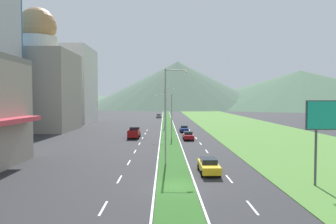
# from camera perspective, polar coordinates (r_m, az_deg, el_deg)

# --- Properties ---
(ground_plane) EXTENTS (600.00, 600.00, 0.00)m
(ground_plane) POSITION_cam_1_polar(r_m,az_deg,el_deg) (26.65, 1.39, -13.78)
(ground_plane) COLOR #2D2D30
(grass_median) EXTENTS (3.20, 240.00, 0.06)m
(grass_median) POSITION_cam_1_polar(r_m,az_deg,el_deg) (85.90, -0.04, -2.54)
(grass_median) COLOR #2D6023
(grass_median) RESTS_ON ground_plane
(grass_verge_right) EXTENTS (24.00, 240.00, 0.06)m
(grass_verge_right) POSITION_cam_1_polar(r_m,az_deg,el_deg) (88.55, 13.42, -2.45)
(grass_verge_right) COLOR #518438
(grass_verge_right) RESTS_ON ground_plane
(lane_dash_left_2) EXTENTS (0.16, 2.80, 0.01)m
(lane_dash_left_2) POSITION_cam_1_polar(r_m,az_deg,el_deg) (22.33, -11.94, -17.07)
(lane_dash_left_2) COLOR silver
(lane_dash_left_2) RESTS_ON ground_plane
(lane_dash_left_3) EXTENTS (0.16, 2.80, 0.01)m
(lane_dash_left_3) POSITION_cam_1_polar(r_m,az_deg,el_deg) (29.43, -9.01, -12.23)
(lane_dash_left_3) COLOR silver
(lane_dash_left_3) RESTS_ON ground_plane
(lane_dash_left_4) EXTENTS (0.16, 2.80, 0.01)m
(lane_dash_left_4) POSITION_cam_1_polar(r_m,az_deg,el_deg) (36.71, -7.28, -9.28)
(lane_dash_left_4) COLOR silver
(lane_dash_left_4) RESTS_ON ground_plane
(lane_dash_left_5) EXTENTS (0.16, 2.80, 0.01)m
(lane_dash_left_5) POSITION_cam_1_polar(r_m,az_deg,el_deg) (44.07, -6.14, -7.31)
(lane_dash_left_5) COLOR silver
(lane_dash_left_5) RESTS_ON ground_plane
(lane_dash_left_6) EXTENTS (0.16, 2.80, 0.01)m
(lane_dash_left_6) POSITION_cam_1_polar(r_m,az_deg,el_deg) (51.48, -5.33, -5.90)
(lane_dash_left_6) COLOR silver
(lane_dash_left_6) RESTS_ON ground_plane
(lane_dash_left_7) EXTENTS (0.16, 2.80, 0.01)m
(lane_dash_left_7) POSITION_cam_1_polar(r_m,az_deg,el_deg) (58.92, -4.74, -4.84)
(lane_dash_left_7) COLOR silver
(lane_dash_left_7) RESTS_ON ground_plane
(lane_dash_left_8) EXTENTS (0.16, 2.80, 0.01)m
(lane_dash_left_8) POSITION_cam_1_polar(r_m,az_deg,el_deg) (66.39, -4.27, -4.02)
(lane_dash_left_8) COLOR silver
(lane_dash_left_8) RESTS_ON ground_plane
(lane_dash_left_9) EXTENTS (0.16, 2.80, 0.01)m
(lane_dash_left_9) POSITION_cam_1_polar(r_m,az_deg,el_deg) (73.86, -3.90, -3.37)
(lane_dash_left_9) COLOR silver
(lane_dash_left_9) RESTS_ON ground_plane
(lane_dash_right_2) EXTENTS (0.16, 2.80, 0.01)m
(lane_dash_right_2) POSITION_cam_1_polar(r_m,az_deg,el_deg) (22.75, 15.39, -16.73)
(lane_dash_right_2) COLOR silver
(lane_dash_right_2) RESTS_ON ground_plane
(lane_dash_right_3) EXTENTS (0.16, 2.80, 0.01)m
(lane_dash_right_3) POSITION_cam_1_polar(r_m,az_deg,el_deg) (29.75, 11.29, -12.09)
(lane_dash_right_3) COLOR silver
(lane_dash_right_3) RESTS_ON ground_plane
(lane_dash_right_4) EXTENTS (0.16, 2.80, 0.01)m
(lane_dash_right_4) POSITION_cam_1_polar(r_m,az_deg,el_deg) (36.96, 8.84, -9.21)
(lane_dash_right_4) COLOR silver
(lane_dash_right_4) RESTS_ON ground_plane
(lane_dash_right_5) EXTENTS (0.16, 2.80, 0.01)m
(lane_dash_right_5) POSITION_cam_1_polar(r_m,az_deg,el_deg) (44.28, 7.22, -7.27)
(lane_dash_right_5) COLOR silver
(lane_dash_right_5) RESTS_ON ground_plane
(lane_dash_right_6) EXTENTS (0.16, 2.80, 0.01)m
(lane_dash_right_6) POSITION_cam_1_polar(r_m,az_deg,el_deg) (51.66, 6.07, -5.87)
(lane_dash_right_6) COLOR silver
(lane_dash_right_6) RESTS_ON ground_plane
(lane_dash_right_7) EXTENTS (0.16, 2.80, 0.01)m
(lane_dash_right_7) POSITION_cam_1_polar(r_m,az_deg,el_deg) (59.08, 5.22, -4.82)
(lane_dash_right_7) COLOR silver
(lane_dash_right_7) RESTS_ON ground_plane
(lane_dash_right_8) EXTENTS (0.16, 2.80, 0.01)m
(lane_dash_right_8) POSITION_cam_1_polar(r_m,az_deg,el_deg) (66.53, 4.55, -4.01)
(lane_dash_right_8) COLOR silver
(lane_dash_right_8) RESTS_ON ground_plane
(lane_dash_right_9) EXTENTS (0.16, 2.80, 0.01)m
(lane_dash_right_9) POSITION_cam_1_polar(r_m,az_deg,el_deg) (73.99, 4.02, -3.36)
(lane_dash_right_9) COLOR silver
(lane_dash_right_9) RESTS_ON ground_plane
(edge_line_median_left) EXTENTS (0.16, 240.00, 0.01)m
(edge_line_median_left) POSITION_cam_1_polar(r_m,az_deg,el_deg) (85.90, -1.21, -2.55)
(edge_line_median_left) COLOR silver
(edge_line_median_left) RESTS_ON ground_plane
(edge_line_median_right) EXTENTS (0.16, 240.00, 0.01)m
(edge_line_median_right) POSITION_cam_1_polar(r_m,az_deg,el_deg) (85.94, 1.13, -2.55)
(edge_line_median_right) COLOR silver
(edge_line_median_right) RESTS_ON ground_plane
(domed_building) EXTENTS (16.00, 16.00, 28.74)m
(domed_building) POSITION_cam_1_polar(r_m,az_deg,el_deg) (78.63, -22.91, 5.15)
(domed_building) COLOR #9E9384
(domed_building) RESTS_ON ground_plane
(midrise_colored) EXTENTS (17.84, 17.84, 23.61)m
(midrise_colored) POSITION_cam_1_polar(r_m,az_deg,el_deg) (103.08, -18.85, 4.71)
(midrise_colored) COLOR silver
(midrise_colored) RESTS_ON ground_plane
(hill_far_left) EXTENTS (160.27, 160.27, 20.54)m
(hill_far_left) POSITION_cam_1_polar(r_m,az_deg,el_deg) (320.33, -19.30, 2.78)
(hill_far_left) COLOR #516B56
(hill_far_left) RESTS_ON ground_plane
(hill_far_center) EXTENTS (154.54, 154.54, 39.36)m
(hill_far_center) POSITION_cam_1_polar(r_m,az_deg,el_deg) (260.95, 1.78, 5.09)
(hill_far_center) COLOR #516B56
(hill_far_center) RESTS_ON ground_plane
(hill_far_right) EXTENTS (221.25, 221.25, 32.30)m
(hill_far_right) POSITION_cam_1_polar(r_m,az_deg,el_deg) (290.46, 23.26, 3.93)
(hill_far_right) COLOR #47664C
(hill_far_right) RESTS_ON ground_plane
(street_lamp_near) EXTENTS (2.62, 0.34, 10.83)m
(street_lamp_near) POSITION_cam_1_polar(r_m,az_deg,el_deg) (34.45, -0.07, 0.19)
(street_lamp_near) COLOR #99999E
(street_lamp_near) RESTS_ON ground_plane
(street_lamp_mid) EXTENTS (3.32, 0.33, 8.44)m
(street_lamp_mid) POSITION_cam_1_polar(r_m,az_deg,el_deg) (57.89, 0.28, -0.06)
(street_lamp_mid) COLOR #99999E
(street_lamp_mid) RESTS_ON ground_plane
(street_lamp_far) EXTENTS (2.64, 0.28, 10.53)m
(street_lamp_far) POSITION_cam_1_polar(r_m,az_deg,el_deg) (81.27, -0.42, 1.36)
(street_lamp_far) COLOR #99999E
(street_lamp_far) RESTS_ON ground_plane
(car_0) EXTENTS (1.95, 4.79, 1.49)m
(car_0) POSITION_cam_1_polar(r_m,az_deg,el_deg) (121.76, -1.73, -0.73)
(car_0) COLOR slate
(car_0) RESTS_ON ground_plane
(car_2) EXTENTS (1.89, 4.22, 1.49)m
(car_2) POSITION_cam_1_polar(r_m,az_deg,el_deg) (56.37, 3.77, -4.40)
(car_2) COLOR maroon
(car_2) RESTS_ON ground_plane
(car_3) EXTENTS (1.92, 4.70, 1.48)m
(car_3) POSITION_cam_1_polar(r_m,az_deg,el_deg) (31.47, 7.57, -9.84)
(car_3) COLOR yellow
(car_3) RESTS_ON ground_plane
(car_6) EXTENTS (1.90, 4.72, 1.43)m
(car_6) POSITION_cam_1_polar(r_m,az_deg,el_deg) (69.46, 2.99, -3.12)
(car_6) COLOR navy
(car_6) RESTS_ON ground_plane
(pickup_truck_0) EXTENTS (2.18, 5.40, 2.00)m
(pickup_truck_0) POSITION_cam_1_polar(r_m,az_deg,el_deg) (59.31, -6.30, -3.85)
(pickup_truck_0) COLOR maroon
(pickup_truck_0) RESTS_ON ground_plane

